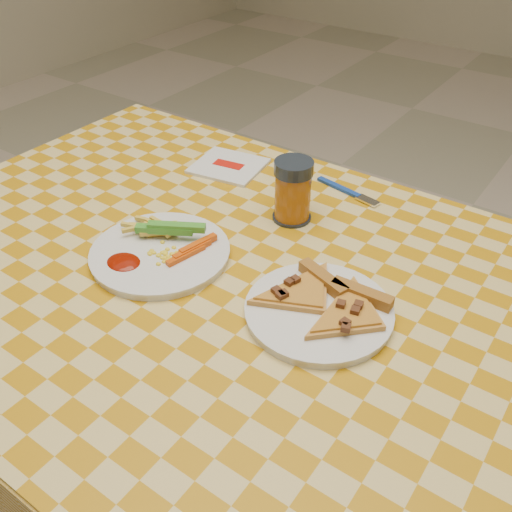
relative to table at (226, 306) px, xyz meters
The scene contains 8 objects.
table is the anchor object (origin of this frame).
plate_left 0.14m from the table, 165.98° to the right, with size 0.23×0.23×0.01m, color silver.
plate_right 0.20m from the table, ahead, with size 0.22×0.22×0.01m, color silver.
fries_veggies 0.16m from the table, behind, with size 0.18×0.17×0.04m.
pizza_slices 0.21m from the table, ahead, with size 0.23×0.21×0.02m.
drink_glass 0.24m from the table, 89.47° to the left, with size 0.07×0.07×0.12m.
napkin 0.38m from the table, 126.42° to the left, with size 0.16×0.15×0.01m.
fork 0.36m from the table, 82.68° to the left, with size 0.15×0.04×0.01m.
Camera 1 is at (0.47, -0.57, 1.34)m, focal length 40.00 mm.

